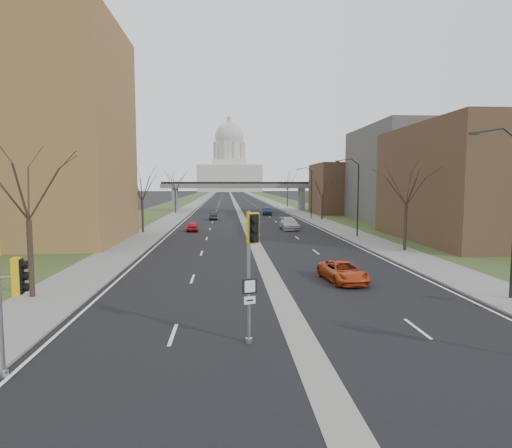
{
  "coord_description": "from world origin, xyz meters",
  "views": [
    {
      "loc": [
        -2.86,
        -14.66,
        5.99
      ],
      "look_at": [
        -1.17,
        9.44,
        3.71
      ],
      "focal_mm": 30.0,
      "sensor_mm": 36.0,
      "label": 1
    }
  ],
  "objects": [
    {
      "name": "tree_right_b",
      "position": [
        13.0,
        55.0,
        5.82
      ],
      "size": [
        6.3,
        6.3,
        8.22
      ],
      "color": "#382B21",
      "rests_on": "sidewalk_right"
    },
    {
      "name": "road_surface",
      "position": [
        0.0,
        150.0,
        0.01
      ],
      "size": [
        20.0,
        600.0,
        0.01
      ],
      "primitive_type": "cube",
      "color": "black",
      "rests_on": "ground"
    },
    {
      "name": "ground",
      "position": [
        0.0,
        0.0,
        0.0
      ],
      "size": [
        700.0,
        700.0,
        0.0
      ],
      "primitive_type": "plane",
      "color": "black",
      "rests_on": "ground"
    },
    {
      "name": "car_left_near",
      "position": [
        -7.15,
        39.76,
        0.62
      ],
      "size": [
        1.73,
        3.73,
        1.24
      ],
      "primitive_type": "imported",
      "rotation": [
        0.0,
        0.0,
        3.22
      ],
      "color": "red",
      "rests_on": "ground"
    },
    {
      "name": "sidewalk_right",
      "position": [
        12.0,
        150.0,
        0.06
      ],
      "size": [
        4.0,
        600.0,
        0.12
      ],
      "primitive_type": "cube",
      "color": "gray",
      "rests_on": "ground"
    },
    {
      "name": "car_right_near",
      "position": [
        4.28,
        10.71,
        0.62
      ],
      "size": [
        2.55,
        4.7,
        1.25
      ],
      "primitive_type": "imported",
      "rotation": [
        0.0,
        0.0,
        0.11
      ],
      "color": "#B63B13",
      "rests_on": "ground"
    },
    {
      "name": "car_right_far",
      "position": [
        5.09,
        67.68,
        0.77
      ],
      "size": [
        2.13,
        4.62,
        1.53
      ],
      "primitive_type": "imported",
      "rotation": [
        0.0,
        0.0,
        -0.07
      ],
      "color": "navy",
      "rests_on": "ground"
    },
    {
      "name": "tree_left_a",
      "position": [
        -13.0,
        8.0,
        6.64
      ],
      "size": [
        7.2,
        7.2,
        9.4
      ],
      "color": "#382B21",
      "rests_on": "sidewalk_left"
    },
    {
      "name": "streetlight_far",
      "position": [
        10.99,
        58.0,
        6.95
      ],
      "size": [
        2.61,
        0.2,
        8.7
      ],
      "color": "black",
      "rests_on": "sidewalk_right"
    },
    {
      "name": "streetlight_near",
      "position": [
        10.99,
        6.0,
        6.95
      ],
      "size": [
        2.61,
        0.2,
        8.7
      ],
      "color": "black",
      "rests_on": "sidewalk_right"
    },
    {
      "name": "tree_left_b",
      "position": [
        -13.0,
        38.0,
        6.23
      ],
      "size": [
        6.75,
        6.75,
        8.81
      ],
      "color": "#382B21",
      "rests_on": "sidewalk_left"
    },
    {
      "name": "tree_right_a",
      "position": [
        13.0,
        22.0,
        6.64
      ],
      "size": [
        7.2,
        7.2,
        9.4
      ],
      "color": "#382B21",
      "rests_on": "sidewalk_right"
    },
    {
      "name": "commercial_block_far",
      "position": [
        22.0,
        70.0,
        5.0
      ],
      "size": [
        14.0,
        14.0,
        10.0
      ],
      "primitive_type": "cube",
      "color": "#513B25",
      "rests_on": "ground"
    },
    {
      "name": "median_strip",
      "position": [
        0.0,
        150.0,
        0.0
      ],
      "size": [
        1.2,
        600.0,
        0.02
      ],
      "primitive_type": "cube",
      "color": "gray",
      "rests_on": "ground"
    },
    {
      "name": "pedestrian_bridge",
      "position": [
        0.0,
        80.0,
        4.84
      ],
      "size": [
        34.0,
        3.0,
        6.45
      ],
      "color": "slate",
      "rests_on": "ground"
    },
    {
      "name": "grass_verge_right",
      "position": [
        18.0,
        150.0,
        0.05
      ],
      "size": [
        8.0,
        600.0,
        0.1
      ],
      "primitive_type": "cube",
      "color": "#304821",
      "rests_on": "ground"
    },
    {
      "name": "car_right_mid",
      "position": [
        5.41,
        40.77,
        0.76
      ],
      "size": [
        2.3,
        5.33,
        1.53
      ],
      "primitive_type": "imported",
      "rotation": [
        0.0,
        0.0,
        0.03
      ],
      "color": "#AFAEB6",
      "rests_on": "ground"
    },
    {
      "name": "signal_pole_median",
      "position": [
        -1.96,
        0.68,
        3.48
      ],
      "size": [
        0.66,
        0.84,
        4.99
      ],
      "rotation": [
        0.0,
        0.0,
        0.27
      ],
      "color": "gray",
      "rests_on": "ground"
    },
    {
      "name": "tree_left_c",
      "position": [
        -13.0,
        72.0,
        7.04
      ],
      "size": [
        7.65,
        7.65,
        9.99
      ],
      "color": "#382B21",
      "rests_on": "sidewalk_left"
    },
    {
      "name": "grass_verge_left",
      "position": [
        -18.0,
        150.0,
        0.05
      ],
      "size": [
        8.0,
        600.0,
        0.1
      ],
      "primitive_type": "cube",
      "color": "#304821",
      "rests_on": "ground"
    },
    {
      "name": "tree_right_c",
      "position": [
        13.0,
        95.0,
        7.04
      ],
      "size": [
        7.65,
        7.65,
        9.99
      ],
      "color": "#382B21",
      "rests_on": "sidewalk_right"
    },
    {
      "name": "signal_pole_left",
      "position": [
        -9.57,
        -1.51,
        3.45
      ],
      "size": [
        0.88,
        1.11,
        5.27
      ],
      "rotation": [
        0.0,
        0.0,
        0.22
      ],
      "color": "gray",
      "rests_on": "ground"
    },
    {
      "name": "capitol",
      "position": [
        0.0,
        320.0,
        18.6
      ],
      "size": [
        48.0,
        42.0,
        55.75
      ],
      "color": "beige",
      "rests_on": "ground"
    },
    {
      "name": "streetlight_mid",
      "position": [
        10.99,
        32.0,
        6.95
      ],
      "size": [
        2.61,
        0.2,
        8.7
      ],
      "color": "black",
      "rests_on": "sidewalk_right"
    },
    {
      "name": "commercial_block_mid",
      "position": [
        28.0,
        52.0,
        7.5
      ],
      "size": [
        18.0,
        22.0,
        15.0
      ],
      "primitive_type": "cube",
      "color": "#5B5953",
      "rests_on": "ground"
    },
    {
      "name": "car_left_far",
      "position": [
        -5.01,
        57.08,
        0.62
      ],
      "size": [
        1.51,
        3.84,
        1.25
      ],
      "primitive_type": "imported",
      "rotation": [
        0.0,
        0.0,
        3.19
      ],
      "color": "black",
      "rests_on": "ground"
    },
    {
      "name": "commercial_block_near",
      "position": [
        24.0,
        28.0,
        6.0
      ],
      "size": [
        16.0,
        20.0,
        12.0
      ],
      "primitive_type": "cube",
      "color": "#513B25",
      "rests_on": "ground"
    },
    {
      "name": "sidewalk_left",
      "position": [
        -12.0,
        150.0,
        0.06
      ],
      "size": [
        4.0,
        600.0,
        0.12
      ],
      "primitive_type": "cube",
      "color": "gray",
      "rests_on": "ground"
    }
  ]
}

